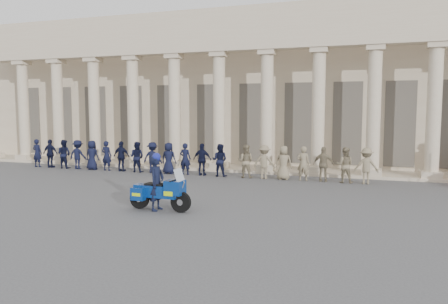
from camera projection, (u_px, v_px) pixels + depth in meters
ground at (179, 202)px, 15.57m from camera, size 90.00×90.00×0.00m
building at (271, 91)px, 29.04m from camera, size 40.00×12.50×9.00m
officer_rank at (186, 159)px, 22.06m from camera, size 18.78×0.61×1.61m
motorcycle at (160, 192)px, 14.20m from camera, size 2.21×0.91×1.42m
rider at (157, 182)px, 14.21m from camera, size 0.46×0.67×1.89m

